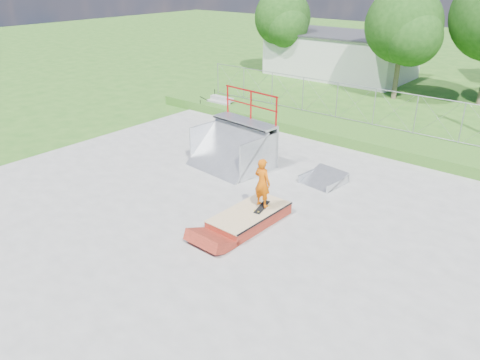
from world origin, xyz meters
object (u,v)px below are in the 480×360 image
at_px(grind_box, 250,217).
at_px(flat_bank_ramp, 323,179).
at_px(quarter_pipe, 230,133).
at_px(skater, 262,185).

height_order(grind_box, flat_bank_ramp, flat_bank_ramp).
bearing_deg(quarter_pipe, flat_bank_ramp, 19.95).
bearing_deg(grind_box, skater, 68.07).
bearing_deg(quarter_pipe, skater, -31.21).
xyz_separation_m(grind_box, skater, (0.17, 0.40, 1.05)).
bearing_deg(quarter_pipe, grind_box, -36.40).
distance_m(flat_bank_ramp, skater, 3.86).
relative_size(grind_box, skater, 1.75).
bearing_deg(skater, quarter_pipe, -34.87).
distance_m(grind_box, flat_bank_ramp, 4.12).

